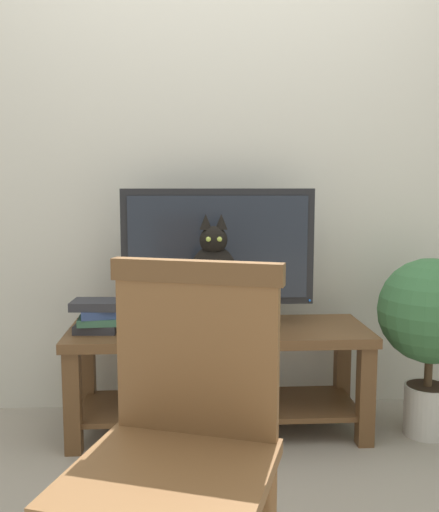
# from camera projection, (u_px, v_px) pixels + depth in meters

# --- Properties ---
(ground_plane) EXTENTS (12.00, 12.00, 0.00)m
(ground_plane) POSITION_uv_depth(u_px,v_px,m) (225.00, 494.00, 2.13)
(ground_plane) COLOR gray
(back_wall) EXTENTS (7.00, 0.12, 2.80)m
(back_wall) POSITION_uv_depth(u_px,v_px,m) (212.00, 132.00, 2.90)
(back_wall) COLOR beige
(back_wall) RESTS_ON ground
(tv_stand) EXTENTS (1.36, 0.48, 0.49)m
(tv_stand) POSITION_uv_depth(u_px,v_px,m) (219.00, 360.00, 2.64)
(tv_stand) COLOR brown
(tv_stand) RESTS_ON ground
(tv) EXTENTS (0.88, 0.20, 0.63)m
(tv) POSITION_uv_depth(u_px,v_px,m) (218.00, 252.00, 2.64)
(tv) COLOR black
(tv) RESTS_ON tv_stand
(media_box) EXTENTS (0.39, 0.27, 0.06)m
(media_box) POSITION_uv_depth(u_px,v_px,m) (213.00, 326.00, 2.53)
(media_box) COLOR #2D2D30
(media_box) RESTS_ON tv_stand
(cat) EXTENTS (0.23, 0.34, 0.47)m
(cat) POSITION_uv_depth(u_px,v_px,m) (213.00, 281.00, 2.49)
(cat) COLOR black
(cat) RESTS_ON media_box
(wooden_chair) EXTENTS (0.61, 0.61, 0.94)m
(wooden_chair) POSITION_uv_depth(u_px,v_px,m) (182.00, 424.00, 1.46)
(wooden_chair) COLOR brown
(wooden_chair) RESTS_ON ground
(book_stack) EXTENTS (0.22, 0.17, 0.14)m
(book_stack) POSITION_uv_depth(u_px,v_px,m) (98.00, 316.00, 2.54)
(book_stack) COLOR #2D2D33
(book_stack) RESTS_ON tv_stand
(potted_plant) EXTENTS (0.47, 0.47, 0.82)m
(potted_plant) POSITION_uv_depth(u_px,v_px,m) (431.00, 319.00, 2.58)
(potted_plant) COLOR beige
(potted_plant) RESTS_ON ground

